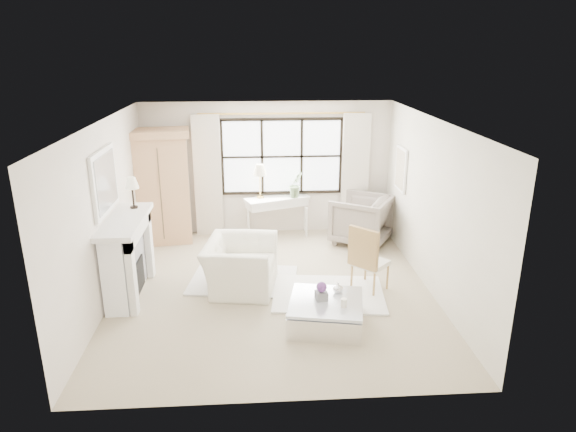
% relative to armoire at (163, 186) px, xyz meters
% --- Properties ---
extents(floor, '(5.50, 5.50, 0.00)m').
position_rel_armoire_xyz_m(floor, '(2.04, -2.31, -1.14)').
color(floor, tan).
rests_on(floor, ground).
extents(ceiling, '(5.50, 5.50, 0.00)m').
position_rel_armoire_xyz_m(ceiling, '(2.04, -2.31, 1.56)').
color(ceiling, white).
rests_on(ceiling, ground).
extents(wall_back, '(5.00, 0.00, 5.00)m').
position_rel_armoire_xyz_m(wall_back, '(2.04, 0.44, 0.21)').
color(wall_back, silver).
rests_on(wall_back, ground).
extents(wall_front, '(5.00, 0.00, 5.00)m').
position_rel_armoire_xyz_m(wall_front, '(2.04, -5.06, 0.21)').
color(wall_front, beige).
rests_on(wall_front, ground).
extents(wall_left, '(0.00, 5.50, 5.50)m').
position_rel_armoire_xyz_m(wall_left, '(-0.46, -2.31, 0.21)').
color(wall_left, beige).
rests_on(wall_left, ground).
extents(wall_right, '(0.00, 5.50, 5.50)m').
position_rel_armoire_xyz_m(wall_right, '(4.54, -2.31, 0.21)').
color(wall_right, beige).
rests_on(wall_right, ground).
extents(window_pane, '(2.40, 0.02, 1.50)m').
position_rel_armoire_xyz_m(window_pane, '(2.34, 0.42, 0.46)').
color(window_pane, white).
rests_on(window_pane, wall_back).
extents(window_frame, '(2.50, 0.04, 1.50)m').
position_rel_armoire_xyz_m(window_frame, '(2.34, 0.41, 0.46)').
color(window_frame, black).
rests_on(window_frame, wall_back).
extents(curtain_rod, '(3.30, 0.04, 0.04)m').
position_rel_armoire_xyz_m(curtain_rod, '(2.34, 0.36, 1.33)').
color(curtain_rod, '#BB9041').
rests_on(curtain_rod, wall_back).
extents(curtain_left, '(0.55, 0.10, 2.47)m').
position_rel_armoire_xyz_m(curtain_left, '(0.84, 0.34, 0.10)').
color(curtain_left, beige).
rests_on(curtain_left, ground).
extents(curtain_right, '(0.55, 0.10, 2.47)m').
position_rel_armoire_xyz_m(curtain_right, '(3.84, 0.34, 0.10)').
color(curtain_right, beige).
rests_on(curtain_right, ground).
extents(fireplace, '(0.58, 1.66, 1.26)m').
position_rel_armoire_xyz_m(fireplace, '(-0.23, -2.31, -0.49)').
color(fireplace, white).
rests_on(fireplace, ground).
extents(mirror_frame, '(0.05, 1.15, 0.95)m').
position_rel_armoire_xyz_m(mirror_frame, '(-0.43, -2.31, 0.70)').
color(mirror_frame, white).
rests_on(mirror_frame, wall_left).
extents(mirror_glass, '(0.02, 1.00, 0.80)m').
position_rel_armoire_xyz_m(mirror_glass, '(-0.40, -2.31, 0.70)').
color(mirror_glass, '#B5BAC1').
rests_on(mirror_glass, wall_left).
extents(art_frame, '(0.04, 0.62, 0.82)m').
position_rel_armoire_xyz_m(art_frame, '(4.51, -0.61, 0.41)').
color(art_frame, white).
rests_on(art_frame, wall_right).
extents(art_canvas, '(0.01, 0.52, 0.72)m').
position_rel_armoire_xyz_m(art_canvas, '(4.49, -0.61, 0.41)').
color(art_canvas, beige).
rests_on(art_canvas, wall_right).
extents(mantel_lamp, '(0.22, 0.22, 0.51)m').
position_rel_armoire_xyz_m(mantel_lamp, '(-0.16, -1.78, 0.51)').
color(mantel_lamp, black).
rests_on(mantel_lamp, fireplace).
extents(armoire, '(1.20, 0.83, 2.24)m').
position_rel_armoire_xyz_m(armoire, '(0.00, 0.00, 0.00)').
color(armoire, tan).
rests_on(armoire, floor).
extents(console_table, '(1.38, 0.87, 0.80)m').
position_rel_armoire_xyz_m(console_table, '(2.23, 0.22, -0.74)').
color(console_table, white).
rests_on(console_table, floor).
extents(console_lamp, '(0.28, 0.28, 0.69)m').
position_rel_armoire_xyz_m(console_lamp, '(1.89, 0.23, 0.22)').
color(console_lamp, '#BA9540').
rests_on(console_lamp, console_table).
extents(orchid_plant, '(0.36, 0.33, 0.52)m').
position_rel_armoire_xyz_m(orchid_plant, '(2.61, 0.22, -0.08)').
color(orchid_plant, '#5F7B52').
rests_on(orchid_plant, console_table).
extents(side_table, '(0.40, 0.40, 0.51)m').
position_rel_armoire_xyz_m(side_table, '(1.91, -1.09, -0.81)').
color(side_table, silver).
rests_on(side_table, floor).
extents(rug_left, '(1.89, 1.45, 0.03)m').
position_rel_armoire_xyz_m(rug_left, '(1.56, -1.97, -1.12)').
color(rug_left, silver).
rests_on(rug_left, floor).
extents(rug_right, '(1.86, 1.47, 0.03)m').
position_rel_armoire_xyz_m(rug_right, '(2.91, -2.55, -1.12)').
color(rug_right, white).
rests_on(rug_right, floor).
extents(club_armchair, '(1.25, 1.38, 0.79)m').
position_rel_armoire_xyz_m(club_armchair, '(1.53, -2.21, -0.74)').
color(club_armchair, white).
rests_on(club_armchair, floor).
extents(wingback_chair, '(1.43, 1.42, 0.96)m').
position_rel_armoire_xyz_m(wingback_chair, '(3.86, -0.34, -0.66)').
color(wingback_chair, gray).
rests_on(wingback_chair, floor).
extents(french_chair, '(0.68, 0.68, 1.08)m').
position_rel_armoire_xyz_m(french_chair, '(3.57, -2.42, -0.83)').
color(french_chair, '#B08549').
rests_on(french_chair, floor).
extents(coffee_table, '(1.17, 1.17, 0.38)m').
position_rel_armoire_xyz_m(coffee_table, '(2.74, -3.46, -0.96)').
color(coffee_table, white).
rests_on(coffee_table, floor).
extents(planter_box, '(0.18, 0.18, 0.12)m').
position_rel_armoire_xyz_m(planter_box, '(2.68, -3.42, -0.70)').
color(planter_box, slate).
rests_on(planter_box, coffee_table).
extents(planter_flowers, '(0.15, 0.15, 0.15)m').
position_rel_armoire_xyz_m(planter_flowers, '(2.68, -3.42, -0.57)').
color(planter_flowers, '#64317B').
rests_on(planter_flowers, planter_box).
extents(pillar_candle, '(0.09, 0.09, 0.12)m').
position_rel_armoire_xyz_m(pillar_candle, '(2.95, -3.65, -0.70)').
color(pillar_candle, white).
rests_on(pillar_candle, coffee_table).
extents(coffee_vase, '(0.19, 0.19, 0.15)m').
position_rel_armoire_xyz_m(coffee_vase, '(2.94, -3.23, -0.68)').
color(coffee_vase, silver).
rests_on(coffee_vase, coffee_table).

